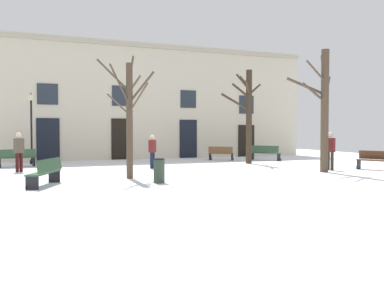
# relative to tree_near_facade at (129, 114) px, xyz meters

# --- Properties ---
(ground_plane) EXTENTS (34.71, 34.71, 0.00)m
(ground_plane) POSITION_rel_tree_near_facade_xyz_m (3.40, 0.83, -2.40)
(ground_plane) COLOR white
(building_facade) EXTENTS (21.69, 0.60, 7.51)m
(building_facade) POSITION_rel_tree_near_facade_xyz_m (3.40, 10.03, 1.40)
(building_facade) COLOR beige
(building_facade) RESTS_ON ground
(tree_near_facade) EXTENTS (2.04, 2.71, 4.76)m
(tree_near_facade) POSITION_rel_tree_near_facade_xyz_m (0.00, 0.00, 0.00)
(tree_near_facade) COLOR #4C3D2D
(tree_near_facade) RESTS_ON ground
(tree_left_of_center) EXTENTS (2.53, 2.11, 5.13)m
(tree_left_of_center) POSITION_rel_tree_near_facade_xyz_m (7.30, 4.43, 0.42)
(tree_left_of_center) COLOR #382B1E
(tree_left_of_center) RESTS_ON ground
(tree_right_of_center) EXTENTS (2.23, 1.31, 5.28)m
(tree_right_of_center) POSITION_rel_tree_near_facade_xyz_m (8.30, -0.58, 0.41)
(tree_right_of_center) COLOR #4C3D2D
(tree_right_of_center) RESTS_ON ground
(streetlamp) EXTENTS (0.30, 0.30, 3.87)m
(streetlamp) POSITION_rel_tree_near_facade_xyz_m (-3.92, 8.09, -0.04)
(streetlamp) COLOR black
(streetlamp) RESTS_ON ground
(litter_bin) EXTENTS (0.41, 0.41, 0.83)m
(litter_bin) POSITION_rel_tree_near_facade_xyz_m (0.73, -1.58, -1.98)
(litter_bin) COLOR #2D3D2D
(litter_bin) RESTS_ON ground
(bench_by_litter_bin) EXTENTS (1.08, 1.84, 0.89)m
(bench_by_litter_bin) POSITION_rel_tree_near_facade_xyz_m (-2.90, -1.05, -1.95)
(bench_by_litter_bin) COLOR #2D4C33
(bench_by_litter_bin) RESTS_ON ground
(bench_back_to_back_left) EXTENTS (1.51, 1.26, 0.85)m
(bench_back_to_back_left) POSITION_rel_tree_near_facade_xyz_m (6.87, 7.12, -1.98)
(bench_back_to_back_left) COLOR brown
(bench_back_to_back_left) RESTS_ON ground
(bench_facing_shops) EXTENTS (1.53, 1.80, 0.91)m
(bench_facing_shops) POSITION_rel_tree_near_facade_xyz_m (9.37, 6.14, -1.93)
(bench_facing_shops) COLOR #2D4C33
(bench_facing_shops) RESTS_ON ground
(bench_far_corner) EXTENTS (1.19, 1.75, 0.88)m
(bench_far_corner) POSITION_rel_tree_near_facade_xyz_m (11.16, -0.79, -1.94)
(bench_far_corner) COLOR #51331E
(bench_far_corner) RESTS_ON ground
(bench_back_to_back_right) EXTENTS (1.76, 0.84, 0.89)m
(bench_back_to_back_right) POSITION_rel_tree_near_facade_xyz_m (-4.47, 6.38, -1.94)
(bench_back_to_back_right) COLOR #2D4C33
(bench_back_to_back_right) RESTS_ON ground
(person_crossing_plaza) EXTENTS (0.37, 0.44, 1.73)m
(person_crossing_plaza) POSITION_rel_tree_near_facade_xyz_m (9.12, -0.05, -1.44)
(person_crossing_plaza) COLOR #2D271E
(person_crossing_plaza) RESTS_ON ground
(person_by_shop_door) EXTENTS (0.41, 0.43, 1.60)m
(person_by_shop_door) POSITION_rel_tree_near_facade_xyz_m (1.69, 3.46, -1.53)
(person_by_shop_door) COLOR black
(person_by_shop_door) RESTS_ON ground
(person_strolling) EXTENTS (0.44, 0.40, 1.72)m
(person_strolling) POSITION_rel_tree_near_facade_xyz_m (-4.14, 3.82, -1.45)
(person_strolling) COLOR #350F0F
(person_strolling) RESTS_ON ground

